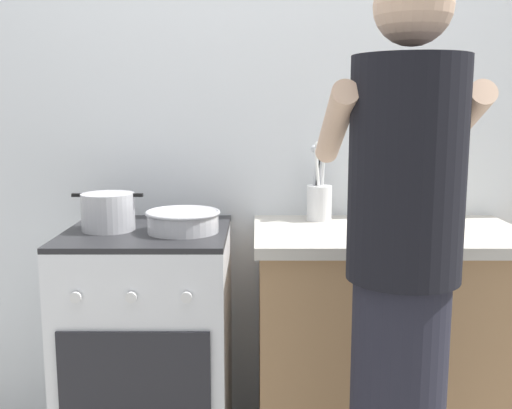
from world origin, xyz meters
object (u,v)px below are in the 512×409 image
(pot, at_px, (110,212))
(mixing_bowl, at_px, (185,220))
(stove_range, at_px, (152,345))
(person, at_px, (403,292))
(utensil_crock, at_px, (321,196))
(oil_bottle, at_px, (450,205))

(pot, relative_size, mixing_bowl, 0.96)
(stove_range, distance_m, person, 1.10)
(stove_range, relative_size, mixing_bowl, 3.30)
(utensil_crock, height_order, person, person)
(stove_range, bearing_deg, utensil_crock, 16.51)
(oil_bottle, xyz_separation_m, person, (-0.32, -0.63, -0.14))
(stove_range, relative_size, utensil_crock, 2.73)
(utensil_crock, bearing_deg, pot, -165.99)
(stove_range, xyz_separation_m, mixing_bowl, (0.14, -0.04, 0.49))
(oil_bottle, relative_size, person, 0.14)
(pot, height_order, person, person)
(mixing_bowl, bearing_deg, utensil_crock, 24.28)
(mixing_bowl, bearing_deg, person, -42.06)
(mixing_bowl, bearing_deg, stove_range, 164.52)
(utensil_crock, relative_size, oil_bottle, 1.42)
(pot, xyz_separation_m, oil_bottle, (1.26, -0.00, 0.03))
(pot, relative_size, person, 0.15)
(pot, bearing_deg, utensil_crock, 14.01)
(mixing_bowl, distance_m, utensil_crock, 0.57)
(stove_range, xyz_separation_m, utensil_crock, (0.66, 0.20, 0.55))
(stove_range, height_order, person, person)
(pot, height_order, utensil_crock, utensil_crock)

